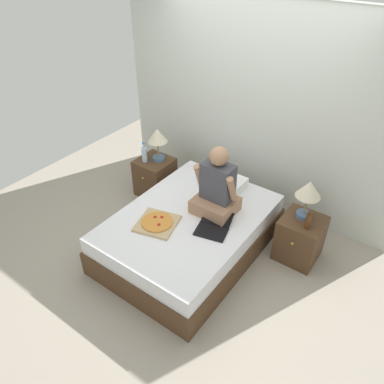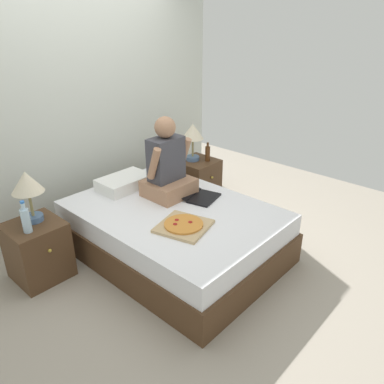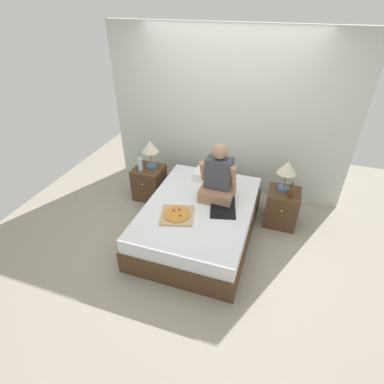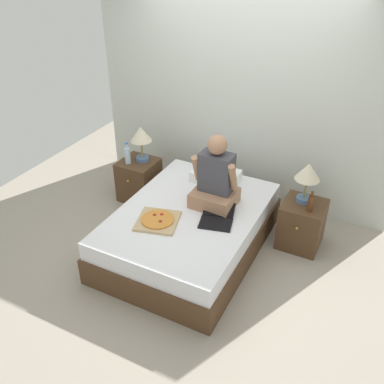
# 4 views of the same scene
# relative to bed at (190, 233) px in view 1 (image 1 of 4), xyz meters

# --- Properties ---
(ground_plane) EXTENTS (5.72, 5.72, 0.00)m
(ground_plane) POSITION_rel_bed_xyz_m (0.00, 0.00, -0.24)
(ground_plane) COLOR #9E9384
(wall_back) EXTENTS (3.72, 0.12, 2.50)m
(wall_back) POSITION_rel_bed_xyz_m (0.00, 1.33, 1.01)
(wall_back) COLOR silver
(wall_back) RESTS_ON ground
(bed) EXTENTS (1.40, 1.95, 0.50)m
(bed) POSITION_rel_bed_xyz_m (0.00, 0.00, 0.00)
(bed) COLOR #4C331E
(bed) RESTS_ON ground
(nightstand_left) EXTENTS (0.44, 0.47, 0.52)m
(nightstand_left) POSITION_rel_bed_xyz_m (-1.04, 0.63, 0.02)
(nightstand_left) COLOR #4C331E
(nightstand_left) RESTS_ON ground
(lamp_on_left_nightstand) EXTENTS (0.26, 0.26, 0.45)m
(lamp_on_left_nightstand) POSITION_rel_bed_xyz_m (-1.00, 0.68, 0.61)
(lamp_on_left_nightstand) COLOR #4C6B93
(lamp_on_left_nightstand) RESTS_ON nightstand_left
(water_bottle) EXTENTS (0.07, 0.07, 0.28)m
(water_bottle) POSITION_rel_bed_xyz_m (-1.12, 0.54, 0.39)
(water_bottle) COLOR silver
(water_bottle) RESTS_ON nightstand_left
(nightstand_right) EXTENTS (0.44, 0.47, 0.52)m
(nightstand_right) POSITION_rel_bed_xyz_m (1.04, 0.63, 0.02)
(nightstand_right) COLOR #4C331E
(nightstand_right) RESTS_ON ground
(lamp_on_right_nightstand) EXTENTS (0.26, 0.26, 0.45)m
(lamp_on_right_nightstand) POSITION_rel_bed_xyz_m (1.01, 0.68, 0.61)
(lamp_on_right_nightstand) COLOR #4C6B93
(lamp_on_right_nightstand) RESTS_ON nightstand_right
(beer_bottle) EXTENTS (0.06, 0.06, 0.23)m
(beer_bottle) POSITION_rel_bed_xyz_m (1.11, 0.53, 0.37)
(beer_bottle) COLOR #512D14
(beer_bottle) RESTS_ON nightstand_right
(pillow) EXTENTS (0.52, 0.34, 0.12)m
(pillow) POSITION_rel_bed_xyz_m (-0.02, 0.69, 0.31)
(pillow) COLOR white
(pillow) RESTS_ON bed
(person_seated) EXTENTS (0.47, 0.40, 0.78)m
(person_seated) POSITION_rel_bed_xyz_m (0.18, 0.25, 0.54)
(person_seated) COLOR #A37556
(person_seated) RESTS_ON bed
(laptop) EXTENTS (0.41, 0.48, 0.07)m
(laptop) POSITION_rel_bed_xyz_m (0.32, -0.02, 0.27)
(laptop) COLOR black
(laptop) RESTS_ON bed
(pizza_box) EXTENTS (0.49, 0.49, 0.04)m
(pizza_box) POSITION_rel_bed_xyz_m (-0.19, -0.31, 0.27)
(pizza_box) COLOR tan
(pizza_box) RESTS_ON bed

